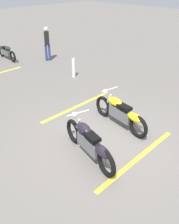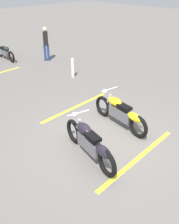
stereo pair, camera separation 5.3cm
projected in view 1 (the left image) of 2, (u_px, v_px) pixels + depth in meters
ground_plane at (107, 140)px, 7.13m from camera, size 60.00×60.00×0.00m
motorcycle_bright_foreground at (121, 113)px, 7.58m from camera, size 2.21×0.68×1.04m
motorcycle_dark_foreground at (90, 143)px, 6.24m from camera, size 2.18×0.78×1.04m
motorcycle_row_far_left at (6, 52)px, 13.75m from camera, size 1.95×0.34×0.73m
bystander_near_row at (47, 42)px, 13.25m from camera, size 0.30×0.31×1.74m
bollard_post at (74, 68)px, 11.33m from camera, size 0.14×0.14×0.84m
parking_stripe_near at (138, 158)px, 6.43m from camera, size 0.14×3.20×0.01m
parking_stripe_mid at (78, 106)px, 8.97m from camera, size 0.14×3.20×0.01m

